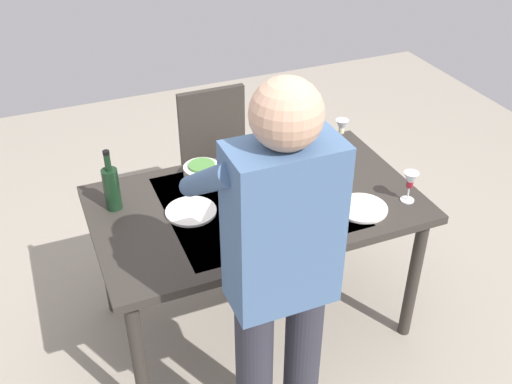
{
  "coord_description": "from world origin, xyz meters",
  "views": [
    {
      "loc": [
        0.87,
        2.11,
        2.35
      ],
      "look_at": [
        0.0,
        0.0,
        0.81
      ],
      "focal_mm": 42.33,
      "sensor_mm": 36.0,
      "label": 1
    }
  ],
  "objects_px": {
    "serving_bowl_pasta": "(287,189)",
    "dinner_plate_near": "(191,211)",
    "dining_table": "(256,215)",
    "wine_glass_right": "(342,128)",
    "wine_glass_left": "(410,181)",
    "water_cup_near_right": "(255,149)",
    "chair_near": "(219,157)",
    "side_bowl_salad": "(202,170)",
    "wine_bottle": "(112,187)",
    "water_cup_near_left": "(239,188)",
    "person_server": "(279,274)",
    "dinner_plate_far": "(362,208)"
  },
  "relations": [
    {
      "from": "side_bowl_salad",
      "to": "dinner_plate_far",
      "type": "relative_size",
      "value": 0.78
    },
    {
      "from": "person_server",
      "to": "wine_bottle",
      "type": "height_order",
      "value": "person_server"
    },
    {
      "from": "wine_glass_right",
      "to": "wine_glass_left",
      "type": "bearing_deg",
      "value": 93.47
    },
    {
      "from": "wine_bottle",
      "to": "serving_bowl_pasta",
      "type": "height_order",
      "value": "wine_bottle"
    },
    {
      "from": "wine_bottle",
      "to": "dining_table",
      "type": "bearing_deg",
      "value": 162.28
    },
    {
      "from": "serving_bowl_pasta",
      "to": "dinner_plate_far",
      "type": "distance_m",
      "value": 0.35
    },
    {
      "from": "serving_bowl_pasta",
      "to": "wine_bottle",
      "type": "bearing_deg",
      "value": -15.01
    },
    {
      "from": "side_bowl_salad",
      "to": "chair_near",
      "type": "bearing_deg",
      "value": -116.54
    },
    {
      "from": "water_cup_near_left",
      "to": "water_cup_near_right",
      "type": "distance_m",
      "value": 0.36
    },
    {
      "from": "dining_table",
      "to": "side_bowl_salad",
      "type": "height_order",
      "value": "side_bowl_salad"
    },
    {
      "from": "water_cup_near_left",
      "to": "chair_near",
      "type": "bearing_deg",
      "value": -101.58
    },
    {
      "from": "dinner_plate_far",
      "to": "water_cup_near_right",
      "type": "bearing_deg",
      "value": -65.58
    },
    {
      "from": "wine_glass_left",
      "to": "water_cup_near_left",
      "type": "distance_m",
      "value": 0.78
    },
    {
      "from": "serving_bowl_pasta",
      "to": "dinner_plate_near",
      "type": "bearing_deg",
      "value": -4.8
    },
    {
      "from": "dining_table",
      "to": "dinner_plate_far",
      "type": "distance_m",
      "value": 0.49
    },
    {
      "from": "wine_glass_left",
      "to": "dinner_plate_near",
      "type": "relative_size",
      "value": 0.66
    },
    {
      "from": "chair_near",
      "to": "wine_glass_left",
      "type": "xyz_separation_m",
      "value": [
        -0.55,
        1.08,
        0.34
      ]
    },
    {
      "from": "water_cup_near_right",
      "to": "dinner_plate_far",
      "type": "bearing_deg",
      "value": 114.42
    },
    {
      "from": "chair_near",
      "to": "dinner_plate_far",
      "type": "xyz_separation_m",
      "value": [
        -0.32,
        1.06,
        0.24
      ]
    },
    {
      "from": "water_cup_near_right",
      "to": "serving_bowl_pasta",
      "type": "bearing_deg",
      "value": 91.2
    },
    {
      "from": "dining_table",
      "to": "water_cup_near_left",
      "type": "xyz_separation_m",
      "value": [
        0.06,
        -0.06,
        0.13
      ]
    },
    {
      "from": "water_cup_near_right",
      "to": "dinner_plate_far",
      "type": "distance_m",
      "value": 0.66
    },
    {
      "from": "serving_bowl_pasta",
      "to": "dinner_plate_near",
      "type": "relative_size",
      "value": 1.3
    },
    {
      "from": "dining_table",
      "to": "side_bowl_salad",
      "type": "bearing_deg",
      "value": -61.53
    },
    {
      "from": "wine_bottle",
      "to": "wine_glass_left",
      "type": "bearing_deg",
      "value": 160.01
    },
    {
      "from": "chair_near",
      "to": "water_cup_near_left",
      "type": "bearing_deg",
      "value": 78.42
    },
    {
      "from": "serving_bowl_pasta",
      "to": "dinner_plate_far",
      "type": "height_order",
      "value": "serving_bowl_pasta"
    },
    {
      "from": "chair_near",
      "to": "wine_bottle",
      "type": "xyz_separation_m",
      "value": [
        0.71,
        0.62,
        0.35
      ]
    },
    {
      "from": "person_server",
      "to": "wine_bottle",
      "type": "relative_size",
      "value": 5.71
    },
    {
      "from": "dining_table",
      "to": "wine_glass_left",
      "type": "height_order",
      "value": "wine_glass_left"
    },
    {
      "from": "chair_near",
      "to": "dinner_plate_near",
      "type": "relative_size",
      "value": 3.96
    },
    {
      "from": "wine_glass_left",
      "to": "water_cup_near_right",
      "type": "xyz_separation_m",
      "value": [
        0.5,
        -0.62,
        -0.05
      ]
    },
    {
      "from": "water_cup_near_left",
      "to": "serving_bowl_pasta",
      "type": "bearing_deg",
      "value": 160.56
    },
    {
      "from": "dining_table",
      "to": "side_bowl_salad",
      "type": "distance_m",
      "value": 0.36
    },
    {
      "from": "dining_table",
      "to": "wine_glass_right",
      "type": "xyz_separation_m",
      "value": [
        -0.61,
        -0.31,
        0.19
      ]
    },
    {
      "from": "water_cup_near_right",
      "to": "wine_glass_left",
      "type": "bearing_deg",
      "value": 128.84
    },
    {
      "from": "water_cup_near_right",
      "to": "dinner_plate_near",
      "type": "xyz_separation_m",
      "value": [
        0.45,
        0.33,
        -0.05
      ]
    },
    {
      "from": "dining_table",
      "to": "water_cup_near_right",
      "type": "bearing_deg",
      "value": -111.96
    },
    {
      "from": "person_server",
      "to": "dinner_plate_near",
      "type": "relative_size",
      "value": 7.34
    },
    {
      "from": "person_server",
      "to": "water_cup_near_right",
      "type": "xyz_separation_m",
      "value": [
        -0.35,
        -1.06,
        -0.15
      ]
    },
    {
      "from": "wine_glass_left",
      "to": "person_server",
      "type": "bearing_deg",
      "value": 27.33
    },
    {
      "from": "chair_near",
      "to": "person_server",
      "type": "bearing_deg",
      "value": 78.76
    },
    {
      "from": "dining_table",
      "to": "wine_glass_right",
      "type": "height_order",
      "value": "wine_glass_right"
    },
    {
      "from": "chair_near",
      "to": "side_bowl_salad",
      "type": "relative_size",
      "value": 5.06
    },
    {
      "from": "wine_bottle",
      "to": "wine_glass_right",
      "type": "bearing_deg",
      "value": -174.73
    },
    {
      "from": "water_cup_near_left",
      "to": "side_bowl_salad",
      "type": "height_order",
      "value": "water_cup_near_left"
    },
    {
      "from": "wine_glass_left",
      "to": "dinner_plate_near",
      "type": "bearing_deg",
      "value": -17.03
    },
    {
      "from": "wine_bottle",
      "to": "dinner_plate_near",
      "type": "relative_size",
      "value": 1.29
    },
    {
      "from": "side_bowl_salad",
      "to": "dinner_plate_near",
      "type": "xyz_separation_m",
      "value": [
        0.14,
        0.27,
        -0.03
      ]
    },
    {
      "from": "water_cup_near_right",
      "to": "serving_bowl_pasta",
      "type": "relative_size",
      "value": 0.35
    }
  ]
}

